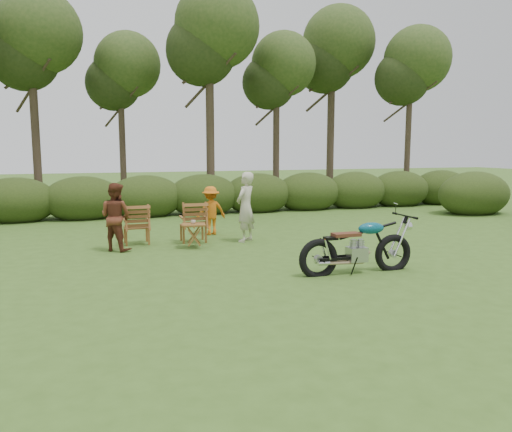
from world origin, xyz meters
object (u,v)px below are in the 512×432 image
object	(u,v)px
child	(211,235)
adult_b	(117,250)
side_table	(194,236)
lawn_chair_left	(137,244)
adult_a	(246,241)
motorcycle	(356,273)
lawn_chair_right	(193,242)
cup	(193,222)

from	to	relation	value
child	adult_b	bearing A→B (deg)	17.34
side_table	lawn_chair_left	bearing A→B (deg)	142.52
adult_a	motorcycle	bearing A→B (deg)	62.34
motorcycle	adult_a	distance (m)	3.77
lawn_chair_right	child	distance (m)	1.07
lawn_chair_right	child	size ratio (longest dim) A/B	0.77
lawn_chair_right	cup	xyz separation A→B (m)	(-0.14, -0.73, 0.61)
motorcycle	adult_b	distance (m)	5.40
side_table	cup	size ratio (longest dim) A/B	5.11
side_table	child	xyz separation A→B (m)	(0.78, 1.62, -0.28)
adult_b	lawn_chair_right	bearing A→B (deg)	-124.07
lawn_chair_right	child	world-z (taller)	child
cup	adult_a	size ratio (longest dim) A/B	0.06
motorcycle	adult_a	world-z (taller)	adult_a
lawn_chair_left	cup	bearing A→B (deg)	142.77
adult_b	child	distance (m)	2.84
lawn_chair_right	side_table	world-z (taller)	side_table
cup	child	bearing A→B (deg)	63.60
lawn_chair_right	side_table	bearing A→B (deg)	81.79
lawn_chair_right	lawn_chair_left	distance (m)	1.36
adult_a	adult_b	size ratio (longest dim) A/B	1.12
lawn_chair_right	lawn_chair_left	xyz separation A→B (m)	(-1.35, 0.16, 0.00)
adult_b	motorcycle	bearing A→B (deg)	-179.12
cup	child	size ratio (longest dim) A/B	0.09
side_table	adult_b	size ratio (longest dim) A/B	0.37
side_table	motorcycle	bearing A→B (deg)	-53.14
cup	child	world-z (taller)	cup
motorcycle	cup	bearing A→B (deg)	127.48
motorcycle	adult_a	size ratio (longest dim) A/B	1.26
adult_a	adult_b	xyz separation A→B (m)	(-3.09, -0.14, 0.00)
motorcycle	lawn_chair_right	bearing A→B (deg)	120.62
motorcycle	child	world-z (taller)	child
side_table	adult_b	xyz separation A→B (m)	(-1.71, 0.28, -0.28)
lawn_chair_right	adult_b	xyz separation A→B (m)	(-1.85, -0.49, 0.00)
side_table	child	world-z (taller)	child
motorcycle	cup	world-z (taller)	cup
adult_a	adult_b	world-z (taller)	adult_a
cup	lawn_chair_left	bearing A→B (deg)	143.57
adult_a	child	distance (m)	1.35
adult_b	cup	bearing A→B (deg)	-146.90
lawn_chair_right	adult_a	bearing A→B (deg)	166.08
lawn_chair_left	adult_b	xyz separation A→B (m)	(-0.50, -0.65, 0.00)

